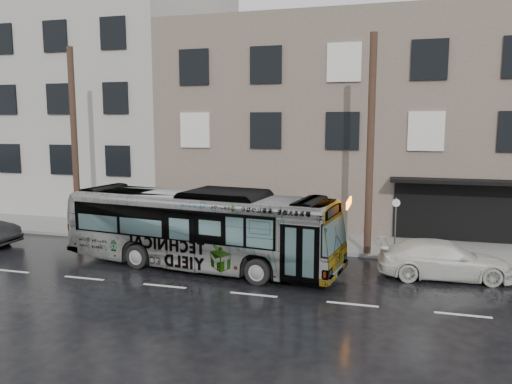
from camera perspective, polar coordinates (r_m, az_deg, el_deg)
ground at (r=19.97m, az=-7.21°, el=-8.40°), size 120.00×120.00×0.00m
sidewalk at (r=24.38m, az=-2.70°, el=-5.15°), size 90.00×3.60×0.15m
building_taupe at (r=30.41m, az=11.08°, el=7.64°), size 20.00×12.00×11.00m
building_grey at (r=40.87m, az=-23.37°, el=10.70°), size 26.00×15.00×16.00m
utility_pole_front at (r=20.95m, az=12.94°, el=5.16°), size 0.30×0.30×9.00m
utility_pole_rear at (r=25.78m, az=-20.04°, el=5.37°), size 0.30×0.30×9.00m
sign_post at (r=21.34m, az=15.62°, el=-3.83°), size 0.06×0.06×2.40m
bus at (r=19.45m, az=-6.42°, el=-4.16°), size 11.28×3.98×3.07m
white_sedan at (r=19.46m, az=20.63°, el=-7.24°), size 4.83×2.38×1.35m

